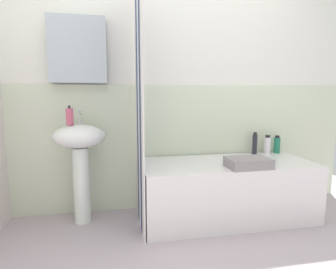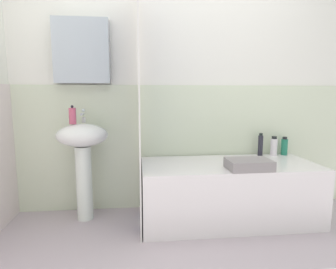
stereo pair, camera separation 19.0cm
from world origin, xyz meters
The scene contains 10 objects.
wall_back_tiled centered at (-0.05, 1.26, 1.14)m, with size 3.60×0.18×2.40m.
sink centered at (-0.88, 1.03, 0.63)m, with size 0.44×0.34×0.86m.
faucet centered at (-0.88, 1.11, 0.92)m, with size 0.03×0.12×0.12m.
soap_dispenser centered at (-0.95, 1.01, 0.93)m, with size 0.06×0.06×0.16m.
bathtub centered at (0.39, 0.89, 0.26)m, with size 1.52×0.66×0.51m, color white.
shower_curtain centered at (-0.39, 0.89, 1.00)m, with size 0.01×0.66×2.00m.
body_wash_bottle centered at (1.05, 1.16, 0.60)m, with size 0.06×0.06×0.18m.
shampoo_bottle centered at (0.92, 1.14, 0.60)m, with size 0.07×0.07×0.19m.
conditioner_bottle centered at (0.79, 1.15, 0.62)m, with size 0.05×0.05×0.22m.
towel_folded centered at (0.48, 0.67, 0.56)m, with size 0.35×0.23×0.08m, color gray.
Camera 1 is at (-0.58, -1.39, 1.10)m, focal length 29.65 mm.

